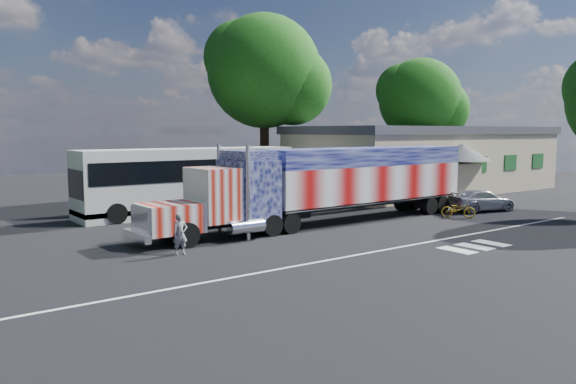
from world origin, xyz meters
TOP-DOWN VIEW (x-y plane):
  - ground at (0.00, 0.00)m, footprint 100.00×100.00m
  - lane_markings at (1.71, -3.77)m, footprint 30.00×2.67m
  - semi_truck at (3.21, 3.37)m, footprint 19.85×3.14m
  - coach_bus at (-1.08, 11.33)m, footprint 13.16×3.06m
  - hall_building at (19.92, 10.86)m, footprint 22.40×12.80m
  - parked_car at (13.54, 1.38)m, footprint 4.68×2.78m
  - woman at (-6.62, 1.24)m, footprint 0.62×0.43m
  - bicycle at (10.11, 0.53)m, footprint 1.62×1.85m
  - tree_far_ne at (26.65, 17.19)m, footprint 8.27×7.88m
  - tree_ne_a at (8.42, 17.01)m, footprint 9.05×8.62m

SIDE VIEW (x-z plane):
  - ground at x=0.00m, z-range 0.00..0.00m
  - lane_markings at x=1.71m, z-range 0.00..0.01m
  - bicycle at x=10.11m, z-range 0.00..0.97m
  - parked_car at x=13.54m, z-range 0.00..1.27m
  - woman at x=-6.62m, z-range 0.00..1.64m
  - coach_bus at x=-1.08m, z-range 0.07..3.90m
  - semi_truck at x=3.21m, z-range 0.06..4.29m
  - hall_building at x=19.92m, z-range 0.02..5.22m
  - tree_far_ne at x=26.65m, z-range 1.91..13.71m
  - tree_ne_a at x=8.42m, z-range 2.46..16.14m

